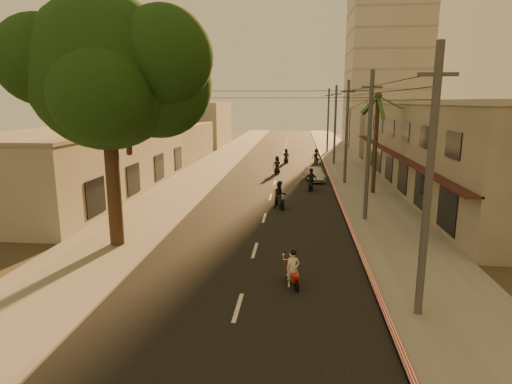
% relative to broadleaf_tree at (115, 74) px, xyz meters
% --- Properties ---
extents(ground, '(160.00, 160.00, 0.00)m').
position_rel_broadleaf_tree_xyz_m(ground, '(6.61, -2.14, -8.48)').
color(ground, '#383023').
rests_on(ground, ground).
extents(road, '(10.00, 140.00, 0.02)m').
position_rel_broadleaf_tree_xyz_m(road, '(6.61, 17.86, -8.47)').
color(road, black).
rests_on(road, ground).
extents(sidewalk_right, '(5.00, 140.00, 0.12)m').
position_rel_broadleaf_tree_xyz_m(sidewalk_right, '(14.11, 17.86, -8.42)').
color(sidewalk_right, slate).
rests_on(sidewalk_right, ground).
extents(sidewalk_left, '(5.00, 140.00, 0.12)m').
position_rel_broadleaf_tree_xyz_m(sidewalk_left, '(-0.89, 17.86, -8.42)').
color(sidewalk_left, slate).
rests_on(sidewalk_left, ground).
extents(curb_stripe, '(0.20, 60.00, 0.20)m').
position_rel_broadleaf_tree_xyz_m(curb_stripe, '(11.71, 12.86, -8.38)').
color(curb_stripe, red).
rests_on(curb_stripe, ground).
extents(shophouse_row, '(8.80, 34.20, 7.30)m').
position_rel_broadleaf_tree_xyz_m(shophouse_row, '(20.57, 15.86, -4.83)').
color(shophouse_row, gray).
rests_on(shophouse_row, ground).
extents(left_building, '(8.20, 24.20, 5.20)m').
position_rel_broadleaf_tree_xyz_m(left_building, '(-7.37, 11.86, -5.88)').
color(left_building, gray).
rests_on(left_building, ground).
extents(distant_tower, '(12.10, 12.10, 28.00)m').
position_rel_broadleaf_tree_xyz_m(distant_tower, '(22.61, 53.86, 5.52)').
color(distant_tower, '#B7B5B2').
rests_on(distant_tower, ground).
extents(broadleaf_tree, '(9.60, 8.70, 12.10)m').
position_rel_broadleaf_tree_xyz_m(broadleaf_tree, '(0.00, 0.00, 0.00)').
color(broadleaf_tree, black).
rests_on(broadleaf_tree, ground).
extents(palm_tree, '(5.00, 5.00, 8.20)m').
position_rel_broadleaf_tree_xyz_m(palm_tree, '(14.61, 13.86, -1.33)').
color(palm_tree, black).
rests_on(palm_tree, ground).
extents(utility_poles, '(1.20, 48.26, 9.00)m').
position_rel_broadleaf_tree_xyz_m(utility_poles, '(12.81, 17.86, -1.94)').
color(utility_poles, '#38383A').
rests_on(utility_poles, ground).
extents(filler_right, '(8.00, 14.00, 6.00)m').
position_rel_broadleaf_tree_xyz_m(filler_right, '(20.61, 42.86, -5.48)').
color(filler_right, gray).
rests_on(filler_right, ground).
extents(filler_left_near, '(8.00, 14.00, 4.40)m').
position_rel_broadleaf_tree_xyz_m(filler_left_near, '(-7.39, 31.86, -6.28)').
color(filler_left_near, gray).
rests_on(filler_left_near, ground).
extents(filler_left_far, '(8.00, 14.00, 7.00)m').
position_rel_broadleaf_tree_xyz_m(filler_left_far, '(-7.39, 49.86, -4.98)').
color(filler_left_far, gray).
rests_on(filler_left_far, ground).
extents(scooter_red, '(0.82, 1.55, 1.57)m').
position_rel_broadleaf_tree_xyz_m(scooter_red, '(8.52, -4.13, -7.78)').
color(scooter_red, black).
rests_on(scooter_red, ground).
extents(scooter_mid_a, '(1.31, 1.88, 1.93)m').
position_rel_broadleaf_tree_xyz_m(scooter_mid_a, '(7.46, 8.51, -7.60)').
color(scooter_mid_a, black).
rests_on(scooter_mid_a, ground).
extents(scooter_mid_b, '(1.16, 1.89, 1.87)m').
position_rel_broadleaf_tree_xyz_m(scooter_mid_b, '(9.75, 14.73, -7.63)').
color(scooter_mid_b, black).
rests_on(scooter_mid_b, ground).
extents(scooter_far_a, '(0.91, 1.89, 1.85)m').
position_rel_broadleaf_tree_xyz_m(scooter_far_a, '(6.57, 22.72, -7.65)').
color(scooter_far_a, black).
rests_on(scooter_far_a, ground).
extents(scooter_far_b, '(1.31, 1.85, 1.83)m').
position_rel_broadleaf_tree_xyz_m(scooter_far_b, '(10.81, 30.40, -7.64)').
color(scooter_far_b, black).
rests_on(scooter_far_b, ground).
extents(parked_car, '(2.51, 4.19, 1.24)m').
position_rel_broadleaf_tree_xyz_m(parked_car, '(10.19, 19.08, -7.85)').
color(parked_car, '#989BA0').
rests_on(parked_car, ground).
extents(scooter_far_c, '(0.92, 1.78, 1.75)m').
position_rel_broadleaf_tree_xyz_m(scooter_far_c, '(7.26, 30.48, -7.69)').
color(scooter_far_c, black).
rests_on(scooter_far_c, ground).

